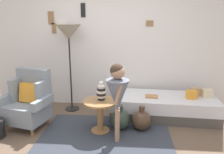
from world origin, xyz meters
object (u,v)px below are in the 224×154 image
(daybed, at_px, (163,106))
(floor_lamp, at_px, (69,35))
(demijohn_near, at_px, (120,119))
(demijohn_far, at_px, (141,120))
(vase_striped, at_px, (101,92))
(person_child, at_px, (117,92))
(armchair, at_px, (30,101))
(book_on_daybed, at_px, (151,96))
(side_table, at_px, (100,110))

(daybed, xyz_separation_m, floor_lamp, (-1.78, 0.22, 1.29))
(demijohn_near, xyz_separation_m, demijohn_far, (0.35, 0.01, -0.00))
(vase_striped, relative_size, demijohn_far, 0.73)
(person_child, bearing_deg, demijohn_near, 86.00)
(armchair, xyz_separation_m, vase_striped, (1.22, -0.06, 0.21))
(person_child, height_order, demijohn_near, person_child)
(floor_lamp, bearing_deg, vase_striped, -49.15)
(floor_lamp, height_order, book_on_daybed, floor_lamp)
(floor_lamp, relative_size, demijohn_near, 4.07)
(person_child, height_order, book_on_daybed, person_child)
(vase_striped, bearing_deg, armchair, 177.06)
(person_child, bearing_deg, armchair, 165.91)
(book_on_daybed, bearing_deg, daybed, 16.29)
(demijohn_far, bearing_deg, demijohn_near, -178.94)
(side_table, relative_size, person_child, 0.46)
(side_table, bearing_deg, person_child, -42.34)
(demijohn_far, bearing_deg, floor_lamp, 150.77)
(side_table, bearing_deg, armchair, 174.63)
(daybed, height_order, floor_lamp, floor_lamp)
(daybed, distance_m, vase_striped, 1.31)
(book_on_daybed, xyz_separation_m, demijohn_near, (-0.55, -0.48, -0.25))
(book_on_daybed, xyz_separation_m, demijohn_far, (-0.20, -0.48, -0.25))
(book_on_daybed, bearing_deg, person_child, -124.39)
(armchair, height_order, demijohn_far, armchair)
(daybed, relative_size, side_table, 3.55)
(floor_lamp, relative_size, book_on_daybed, 7.64)
(daybed, distance_m, demijohn_far, 0.69)
(side_table, relative_size, demijohn_far, 1.34)
(book_on_daybed, distance_m, demijohn_far, 0.57)
(floor_lamp, height_order, demijohn_near, floor_lamp)
(book_on_daybed, distance_m, demijohn_near, 0.77)
(floor_lamp, xyz_separation_m, demijohn_far, (1.36, -0.76, -1.32))
(armchair, relative_size, vase_striped, 3.27)
(daybed, xyz_separation_m, side_table, (-1.10, -0.65, 0.17))
(side_table, distance_m, demijohn_near, 0.39)
(demijohn_near, distance_m, demijohn_far, 0.35)
(vase_striped, height_order, person_child, person_child)
(armchair, xyz_separation_m, daybed, (2.31, 0.53, -0.24))
(vase_striped, height_order, floor_lamp, floor_lamp)
(person_child, distance_m, demijohn_far, 0.80)
(demijohn_far, bearing_deg, armchair, 179.74)
(daybed, height_order, person_child, person_child)
(side_table, xyz_separation_m, floor_lamp, (-0.69, 0.86, 1.11))
(side_table, bearing_deg, demijohn_near, 17.51)
(armchair, xyz_separation_m, demijohn_far, (1.88, -0.01, -0.27))
(side_table, height_order, vase_striped, vase_striped)
(floor_lamp, xyz_separation_m, book_on_daybed, (1.55, -0.28, -1.07))
(floor_lamp, bearing_deg, demijohn_far, -29.23)
(side_table, xyz_separation_m, person_child, (0.29, -0.26, 0.39))
(floor_lamp, relative_size, person_child, 1.42)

